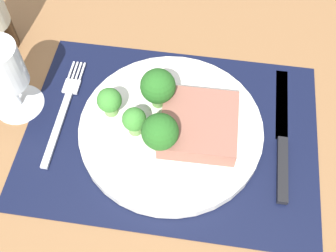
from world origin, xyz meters
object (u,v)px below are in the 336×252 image
at_px(knife, 282,142).
at_px(plate, 171,129).
at_px(steak, 199,122).
at_px(wine_glass, 3,71).
at_px(fork, 64,109).

bearing_deg(knife, plate, -174.71).
relative_size(plate, knife, 1.15).
distance_m(plate, steak, 0.04).
relative_size(steak, wine_glass, 0.87).
bearing_deg(wine_glass, knife, -1.66).
distance_m(fork, knife, 0.32).
xyz_separation_m(steak, fork, (-0.20, 0.01, -0.03)).
height_order(plate, wine_glass, wine_glass).
relative_size(steak, knife, 0.47).
bearing_deg(knife, steak, -175.70).
height_order(fork, wine_glass, wine_glass).
height_order(plate, fork, plate).
height_order(plate, knife, plate).
bearing_deg(steak, knife, 0.91).
height_order(fork, knife, knife).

